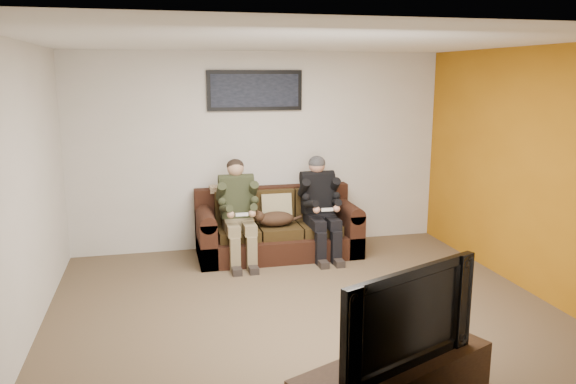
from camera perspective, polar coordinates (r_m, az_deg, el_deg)
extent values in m
plane|color=brown|center=(5.74, 1.63, -11.82)|extent=(5.00, 5.00, 0.00)
plane|color=silver|center=(5.27, 1.80, 15.07)|extent=(5.00, 5.00, 0.00)
plane|color=beige|center=(7.52, -2.76, 4.17)|extent=(5.00, 0.00, 5.00)
plane|color=beige|center=(3.30, 11.97, -6.14)|extent=(5.00, 0.00, 5.00)
plane|color=beige|center=(5.30, -25.42, -0.24)|extent=(0.00, 4.50, 4.50)
plane|color=beige|center=(6.46, 23.66, 1.91)|extent=(0.00, 4.50, 4.50)
plane|color=#A66510|center=(6.46, 23.59, 1.91)|extent=(0.00, 4.50, 4.50)
cube|color=black|center=(7.31, -1.00, -5.35)|extent=(2.06, 0.89, 0.28)
cube|color=black|center=(7.53, -1.59, -1.51)|extent=(2.06, 0.19, 0.56)
cube|color=black|center=(7.14, -8.33, -4.73)|extent=(0.21, 0.89, 0.56)
cube|color=black|center=(7.52, 5.94, -3.81)|extent=(0.21, 0.89, 0.56)
cylinder|color=black|center=(7.07, -8.40, -2.54)|extent=(0.21, 0.89, 0.21)
cylinder|color=black|center=(7.45, 5.99, -1.73)|extent=(0.21, 0.89, 0.21)
cube|color=#34250F|center=(7.12, -5.11, -4.14)|extent=(0.51, 0.56, 0.13)
cube|color=#34250F|center=(7.31, -5.45, -1.53)|extent=(0.51, 0.13, 0.41)
cube|color=#34250F|center=(7.21, -0.93, -3.89)|extent=(0.51, 0.56, 0.13)
cube|color=#34250F|center=(7.40, -1.38, -1.31)|extent=(0.51, 0.13, 0.41)
cube|color=#34250F|center=(7.34, 3.13, -3.63)|extent=(0.51, 0.56, 0.13)
cube|color=#34250F|center=(7.52, 2.57, -1.10)|extent=(0.51, 0.13, 0.41)
cube|color=tan|center=(7.30, -1.20, -1.65)|extent=(0.39, 0.19, 0.39)
cube|color=#C7B392|center=(7.36, -6.34, 0.34)|extent=(0.42, 0.21, 0.08)
cube|color=#7E6F4F|center=(7.06, -5.10, -3.15)|extent=(0.36, 0.30, 0.14)
cube|color=#2A2F1C|center=(7.08, -5.26, -0.60)|extent=(0.40, 0.30, 0.53)
cylinder|color=#2A2F1C|center=(7.06, -5.31, 1.10)|extent=(0.44, 0.18, 0.18)
sphere|color=tan|center=(7.05, -5.36, 2.41)|extent=(0.21, 0.21, 0.21)
cube|color=#7E6F4F|center=(6.86, -5.68, -3.70)|extent=(0.15, 0.42, 0.13)
cube|color=#7E6F4F|center=(6.88, -4.03, -3.60)|extent=(0.15, 0.42, 0.13)
cube|color=#7E6F4F|center=(6.74, -5.40, -6.32)|extent=(0.12, 0.13, 0.41)
cube|color=#7E6F4F|center=(6.77, -3.72, -6.22)|extent=(0.12, 0.13, 0.41)
cube|color=black|center=(6.72, -5.28, -7.88)|extent=(0.11, 0.26, 0.08)
cube|color=black|center=(6.75, -3.58, -7.77)|extent=(0.11, 0.26, 0.08)
cylinder|color=#2A2F1C|center=(6.97, -6.82, 0.00)|extent=(0.11, 0.30, 0.28)
cylinder|color=#2A2F1C|center=(7.02, -3.58, 0.16)|extent=(0.11, 0.30, 0.28)
cylinder|color=#2A2F1C|center=(6.79, -6.32, -1.68)|extent=(0.14, 0.32, 0.15)
cylinder|color=#2A2F1C|center=(6.84, -3.49, -1.53)|extent=(0.14, 0.32, 0.15)
sphere|color=tan|center=(6.70, -5.84, -2.31)|extent=(0.09, 0.09, 0.09)
sphere|color=tan|center=(6.73, -3.65, -2.19)|extent=(0.09, 0.09, 0.09)
cube|color=white|center=(6.69, -4.71, -2.29)|extent=(0.15, 0.04, 0.03)
ellipsoid|color=black|center=(7.06, -5.38, 2.67)|extent=(0.22, 0.22, 0.17)
cube|color=black|center=(7.28, 3.20, -2.65)|extent=(0.36, 0.30, 0.14)
cube|color=black|center=(7.30, 3.01, -0.18)|extent=(0.40, 0.30, 0.53)
cylinder|color=black|center=(7.28, 2.98, 1.46)|extent=(0.44, 0.18, 0.18)
sphere|color=tan|center=(7.27, 2.95, 2.73)|extent=(0.21, 0.21, 0.21)
cube|color=black|center=(7.07, 2.89, -3.18)|extent=(0.15, 0.42, 0.13)
cube|color=black|center=(7.12, 4.43, -3.07)|extent=(0.15, 0.42, 0.13)
cube|color=black|center=(6.96, 3.32, -5.71)|extent=(0.12, 0.13, 0.41)
cube|color=black|center=(7.02, 4.90, -5.58)|extent=(0.12, 0.13, 0.41)
cube|color=black|center=(6.94, 3.50, -7.21)|extent=(0.11, 0.26, 0.08)
cube|color=black|center=(7.00, 5.08, -7.07)|extent=(0.11, 0.26, 0.08)
cylinder|color=black|center=(7.16, 1.64, 0.41)|extent=(0.11, 0.30, 0.28)
cylinder|color=black|center=(7.28, 4.68, 0.55)|extent=(0.11, 0.30, 0.28)
cylinder|color=black|center=(7.00, 2.33, -1.21)|extent=(0.14, 0.32, 0.15)
cylinder|color=black|center=(7.10, 4.98, -1.07)|extent=(0.14, 0.32, 0.15)
sphere|color=tan|center=(6.91, 2.92, -1.82)|extent=(0.09, 0.09, 0.09)
sphere|color=tan|center=(6.98, 4.97, -1.70)|extent=(0.09, 0.09, 0.09)
cube|color=white|center=(6.93, 4.00, -1.80)|extent=(0.15, 0.04, 0.03)
ellipsoid|color=black|center=(7.27, 2.95, 2.97)|extent=(0.22, 0.22, 0.19)
ellipsoid|color=#492E1C|center=(7.12, -1.26, -2.75)|extent=(0.47, 0.26, 0.19)
sphere|color=#492E1C|center=(7.04, -2.96, -2.48)|extent=(0.14, 0.14, 0.14)
cone|color=#492E1C|center=(6.99, -3.07, -2.00)|extent=(0.04, 0.04, 0.04)
cone|color=#492E1C|center=(7.05, -3.18, -1.87)|extent=(0.04, 0.04, 0.04)
cylinder|color=#492E1C|center=(7.23, 0.52, -2.81)|extent=(0.26, 0.13, 0.08)
cube|color=black|center=(7.41, -3.38, 10.26)|extent=(1.25, 0.04, 0.52)
cube|color=black|center=(7.39, -3.35, 10.25)|extent=(1.15, 0.01, 0.42)
imported|color=black|center=(3.77, 11.04, -11.99)|extent=(1.12, 0.60, 0.67)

